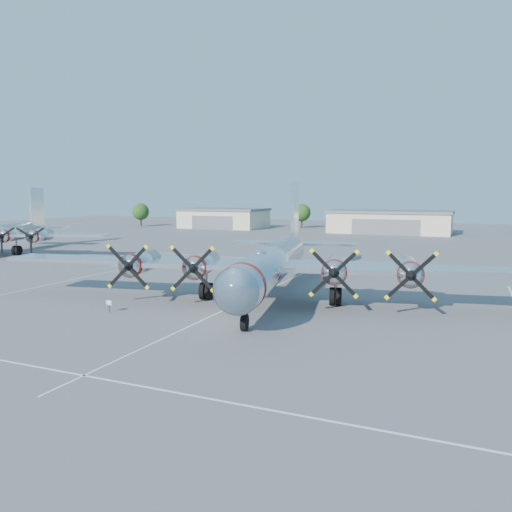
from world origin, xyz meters
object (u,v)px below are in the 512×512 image
at_px(hangar_center, 390,222).
at_px(info_placard, 109,304).
at_px(tree_west, 302,213).
at_px(main_bomber_b29, 273,298).
at_px(hangar_west, 224,218).
at_px(tree_far_west, 141,212).

height_order(hangar_center, info_placard, hangar_center).
relative_size(tree_west, main_bomber_b29, 0.14).
height_order(tree_west, main_bomber_b29, tree_west).
xyz_separation_m(hangar_west, tree_far_west, (-25.00, -3.96, 1.51)).
height_order(hangar_west, hangar_center, same).
relative_size(hangar_center, tree_west, 4.31).
bearing_deg(tree_west, main_bomber_b29, -73.33).
distance_m(tree_west, info_placard, 101.75).
height_order(hangar_center, main_bomber_b29, hangar_center).
bearing_deg(info_placard, main_bomber_b29, 50.68).
distance_m(tree_far_west, tree_west, 46.57).
bearing_deg(hangar_center, info_placard, -95.02).
distance_m(hangar_west, tree_far_west, 25.36).
xyz_separation_m(hangar_center, main_bomber_b29, (1.85, -81.64, -2.71)).
distance_m(hangar_center, tree_west, 26.30).
bearing_deg(tree_far_west, main_bomber_b29, -47.23).
relative_size(hangar_west, hangar_center, 0.79).
bearing_deg(main_bomber_b29, hangar_center, 79.86).
relative_size(hangar_center, tree_far_west, 4.31).
bearing_deg(hangar_center, tree_far_west, -176.76).
xyz_separation_m(tree_west, info_placard, (16.90, -100.28, -3.53)).
xyz_separation_m(hangar_west, tree_west, (20.00, 8.04, 1.51)).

